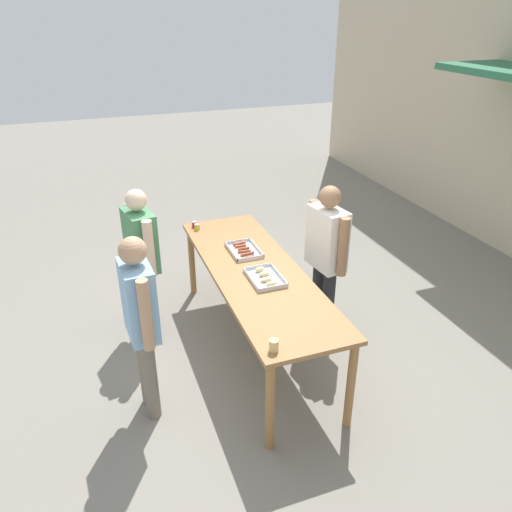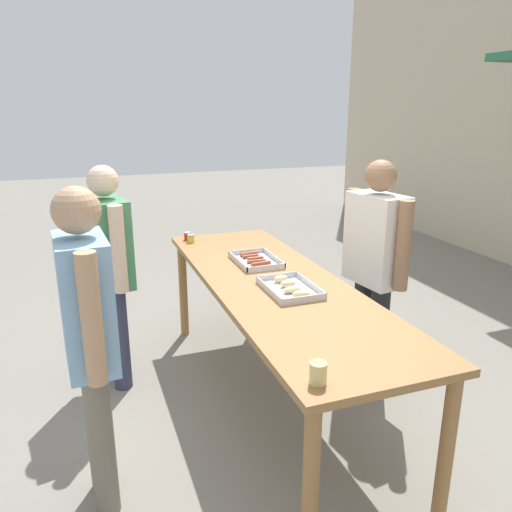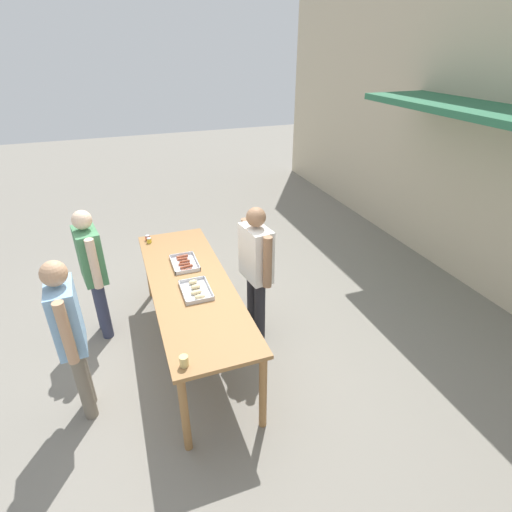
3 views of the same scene
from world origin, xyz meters
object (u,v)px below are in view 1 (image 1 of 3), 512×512
(food_tray_buns, at_px, (265,278))
(condiment_jar_mustard, at_px, (195,224))
(condiment_jar_ketchup, at_px, (197,227))
(person_customer_with_cup, at_px, (141,314))
(person_server_behind_table, at_px, (326,250))
(person_customer_holding_hotdog, at_px, (142,252))
(food_tray_sausages, at_px, (244,250))
(beer_cup, at_px, (274,345))

(food_tray_buns, xyz_separation_m, condiment_jar_mustard, (-1.37, -0.32, 0.01))
(condiment_jar_mustard, relative_size, condiment_jar_ketchup, 1.00)
(food_tray_buns, relative_size, person_customer_with_cup, 0.26)
(condiment_jar_mustard, xyz_separation_m, person_server_behind_table, (1.16, 1.04, 0.05))
(condiment_jar_mustard, height_order, person_customer_with_cup, person_customer_with_cup)
(condiment_jar_ketchup, bearing_deg, person_customer_holding_hotdog, -55.65)
(person_server_behind_table, bearing_deg, food_tray_sausages, -126.26)
(food_tray_sausages, distance_m, person_customer_holding_hotdog, 1.00)
(beer_cup, height_order, person_customer_holding_hotdog, person_customer_holding_hotdog)
(food_tray_sausages, relative_size, beer_cup, 4.57)
(condiment_jar_mustard, bearing_deg, food_tray_buns, 13.07)
(condiment_jar_ketchup, distance_m, beer_cup, 2.27)
(condiment_jar_mustard, height_order, person_server_behind_table, person_server_behind_table)
(person_customer_holding_hotdog, bearing_deg, food_tray_buns, -140.54)
(food_tray_sausages, xyz_separation_m, condiment_jar_mustard, (-0.77, -0.32, 0.02))
(food_tray_buns, bearing_deg, condiment_jar_ketchup, -166.45)
(food_tray_sausages, height_order, beer_cup, beer_cup)
(food_tray_buns, height_order, condiment_jar_mustard, condiment_jar_mustard)
(condiment_jar_ketchup, relative_size, person_server_behind_table, 0.04)
(food_tray_buns, distance_m, condiment_jar_ketchup, 1.32)
(food_tray_sausages, bearing_deg, person_server_behind_table, 61.64)
(food_tray_sausages, relative_size, condiment_jar_ketchup, 6.31)
(beer_cup, bearing_deg, person_customer_with_cup, -128.28)
(condiment_jar_mustard, bearing_deg, condiment_jar_ketchup, 5.56)
(condiment_jar_ketchup, distance_m, person_server_behind_table, 1.49)
(person_server_behind_table, distance_m, person_customer_with_cup, 1.94)
(beer_cup, distance_m, person_customer_holding_hotdog, 1.93)
(food_tray_sausages, relative_size, person_server_behind_table, 0.26)
(person_customer_holding_hotdog, bearing_deg, condiment_jar_mustard, -60.80)
(condiment_jar_ketchup, xyz_separation_m, beer_cup, (2.27, -0.00, 0.01))
(condiment_jar_ketchup, relative_size, beer_cup, 0.72)
(condiment_jar_ketchup, bearing_deg, person_customer_with_cup, -27.74)
(food_tray_sausages, xyz_separation_m, beer_cup, (1.58, -0.31, 0.03))
(food_tray_buns, distance_m, person_server_behind_table, 0.75)
(food_tray_buns, xyz_separation_m, condiment_jar_ketchup, (-1.29, -0.31, 0.01))
(food_tray_sausages, height_order, condiment_jar_ketchup, condiment_jar_ketchup)
(food_tray_sausages, distance_m, beer_cup, 1.61)
(condiment_jar_mustard, height_order, person_customer_holding_hotdog, person_customer_holding_hotdog)
(food_tray_sausages, height_order, food_tray_buns, food_tray_buns)
(condiment_jar_mustard, relative_size, beer_cup, 0.72)
(beer_cup, bearing_deg, food_tray_buns, 162.40)
(person_server_behind_table, bearing_deg, condiment_jar_mustard, -146.13)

